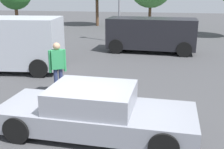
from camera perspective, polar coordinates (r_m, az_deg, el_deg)
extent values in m
plane|color=#424244|center=(6.90, -5.63, -12.26)|extent=(80.00, 80.00, 0.00)
cube|color=gray|center=(6.78, -3.22, -8.74)|extent=(4.73, 1.85, 0.52)
cube|color=gray|center=(6.61, -4.13, -4.64)|extent=(2.01, 1.64, 0.51)
cube|color=slate|center=(6.42, 3.93, -5.30)|extent=(0.10, 1.46, 0.43)
cube|color=slate|center=(6.92, -11.60, -3.95)|extent=(0.10, 1.46, 0.43)
cylinder|color=black|center=(7.35, 11.11, -7.80)|extent=(0.65, 0.24, 0.64)
cylinder|color=black|center=(5.91, 10.61, -14.28)|extent=(0.65, 0.24, 0.64)
cylinder|color=black|center=(8.06, -13.02, -5.64)|extent=(0.65, 0.24, 0.64)
cylinder|color=black|center=(6.78, -18.89, -10.65)|extent=(0.65, 0.24, 0.64)
cube|color=#B2B7C1|center=(12.83, -21.47, 6.28)|extent=(5.04, 2.57, 2.05)
cylinder|color=black|center=(11.45, -14.79, 1.27)|extent=(0.78, 0.34, 0.76)
cylinder|color=black|center=(13.23, -12.14, 3.53)|extent=(0.78, 0.34, 0.76)
cube|color=black|center=(15.88, 8.09, 8.44)|extent=(4.93, 2.11, 1.65)
cube|color=slate|center=(16.21, -0.40, 10.07)|extent=(0.12, 1.63, 0.66)
cylinder|color=black|center=(15.38, 0.84, 5.82)|extent=(0.81, 0.28, 0.80)
cylinder|color=black|center=(17.12, 2.16, 6.95)|extent=(0.81, 0.28, 0.80)
cylinder|color=black|center=(15.04, 14.62, 5.02)|extent=(0.81, 0.28, 0.80)
cylinder|color=black|center=(16.82, 14.53, 6.24)|extent=(0.81, 0.28, 0.80)
cylinder|color=navy|center=(9.44, -10.43, -1.33)|extent=(0.13, 0.13, 0.89)
cylinder|color=navy|center=(9.42, -11.45, -1.43)|extent=(0.13, 0.13, 0.89)
cube|color=#339959|center=(9.23, -11.20, 3.09)|extent=(0.47, 0.41, 0.63)
cylinder|color=#339959|center=(9.27, -9.72, 2.89)|extent=(0.09, 0.09, 0.74)
cylinder|color=#339959|center=(9.21, -12.66, 2.62)|extent=(0.09, 0.09, 0.74)
sphere|color=tan|center=(9.13, -11.36, 5.74)|extent=(0.24, 0.24, 0.24)
cylinder|color=gray|center=(18.61, 1.52, 15.00)|extent=(0.14, 0.14, 5.48)
cylinder|color=brown|center=(26.31, -18.96, 10.98)|extent=(0.29, 0.29, 2.10)
cylinder|color=brown|center=(28.94, 7.79, 12.28)|extent=(0.29, 0.29, 2.21)
cylinder|color=brown|center=(27.87, -3.08, 13.02)|extent=(0.29, 0.29, 2.97)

